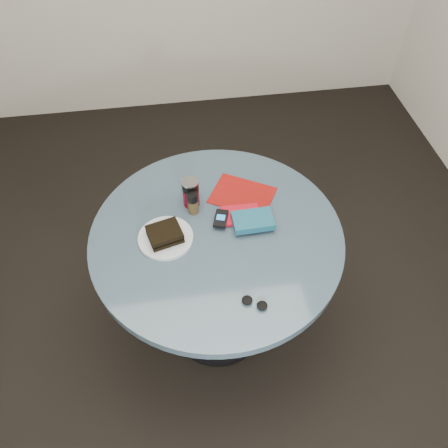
{
  "coord_description": "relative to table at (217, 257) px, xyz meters",
  "views": [
    {
      "loc": [
        -0.13,
        -1.07,
        2.09
      ],
      "look_at": [
        0.03,
        0.0,
        0.8
      ],
      "focal_mm": 35.0,
      "sensor_mm": 36.0,
      "label": 1
    }
  ],
  "objects": [
    {
      "name": "magazine",
      "position": [
        0.14,
        0.19,
        0.17
      ],
      "size": [
        0.31,
        0.29,
        0.0
      ],
      "primitive_type": "cube",
      "rotation": [
        0.0,
        0.0,
        -0.52
      ],
      "color": "maroon",
      "rests_on": "table"
    },
    {
      "name": "table",
      "position": [
        0.0,
        0.0,
        0.0
      ],
      "size": [
        1.0,
        1.0,
        0.75
      ],
      "color": "black",
      "rests_on": "ground"
    },
    {
      "name": "sandwich",
      "position": [
        -0.2,
        -0.0,
        0.2
      ],
      "size": [
        0.15,
        0.13,
        0.04
      ],
      "color": "black",
      "rests_on": "plate"
    },
    {
      "name": "novel",
      "position": [
        0.15,
        0.01,
        0.2
      ],
      "size": [
        0.16,
        0.11,
        0.03
      ],
      "primitive_type": "cube",
      "rotation": [
        0.0,
        0.0,
        0.02
      ],
      "color": "navy",
      "rests_on": "red_book"
    },
    {
      "name": "plate",
      "position": [
        -0.2,
        -0.0,
        0.17
      ],
      "size": [
        0.28,
        0.28,
        0.01
      ],
      "primitive_type": "cylinder",
      "rotation": [
        0.0,
        0.0,
        -0.38
      ],
      "color": "silver",
      "rests_on": "table"
    },
    {
      "name": "headphones",
      "position": [
        0.09,
        -0.33,
        0.17
      ],
      "size": [
        0.1,
        0.08,
        0.02
      ],
      "color": "black",
      "rests_on": "table"
    },
    {
      "name": "soda_can",
      "position": [
        -0.08,
        0.17,
        0.23
      ],
      "size": [
        0.08,
        0.08,
        0.13
      ],
      "color": "maroon",
      "rests_on": "table"
    },
    {
      "name": "ground",
      "position": [
        0.0,
        0.0,
        -0.59
      ],
      "size": [
        4.0,
        4.0,
        0.0
      ],
      "primitive_type": "plane",
      "color": "black",
      "rests_on": "ground"
    },
    {
      "name": "mp3_player",
      "position": [
        0.02,
        0.05,
        0.19
      ],
      "size": [
        0.07,
        0.1,
        0.02
      ],
      "color": "black",
      "rests_on": "red_book"
    },
    {
      "name": "pepper_grinder",
      "position": [
        -0.08,
        0.13,
        0.22
      ],
      "size": [
        0.06,
        0.06,
        0.11
      ],
      "color": "#44361D",
      "rests_on": "table"
    },
    {
      "name": "red_book",
      "position": [
        0.11,
        0.07,
        0.17
      ],
      "size": [
        0.16,
        0.11,
        0.01
      ],
      "primitive_type": "cube",
      "rotation": [
        0.0,
        0.0,
        -0.02
      ],
      "color": "#B70E20",
      "rests_on": "magazine"
    }
  ]
}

